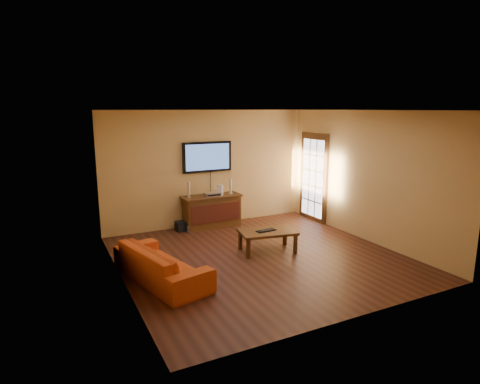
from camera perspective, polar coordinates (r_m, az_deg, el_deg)
ground_plane at (r=7.62m, az=2.89°, el=-9.23°), size 5.00×5.00×0.00m
room_walls at (r=7.73m, az=0.73°, el=4.04°), size 5.00×5.00×5.00m
french_door at (r=10.03m, az=10.41°, el=1.96°), size 0.07×1.02×2.22m
media_console at (r=9.40m, az=-4.04°, el=-2.73°), size 1.38×0.53×0.75m
television at (r=9.37m, az=-4.68°, el=5.00°), size 1.20×0.08×0.71m
coffee_table at (r=7.79m, az=3.94°, el=-5.88°), size 1.16×0.82×0.42m
sofa at (r=6.64m, az=-11.17°, el=-9.14°), size 1.03×2.04×0.76m
speaker_left at (r=9.11m, az=-7.30°, el=0.21°), size 0.10×0.10×0.36m
speaker_right at (r=9.45m, az=-1.35°, el=0.72°), size 0.10×0.10×0.35m
av_receiver at (r=9.26m, az=-3.95°, el=-0.30°), size 0.38×0.28×0.08m
game_console at (r=9.35m, az=-2.87°, el=0.32°), size 0.10×0.18×0.24m
subwoofer at (r=9.23m, az=-8.41°, el=-4.82°), size 0.25×0.25×0.22m
bottle at (r=9.00m, az=-7.31°, el=-5.41°), size 0.06×0.06×0.18m
keyboard at (r=7.75m, az=3.71°, el=-5.47°), size 0.41×0.19×0.02m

